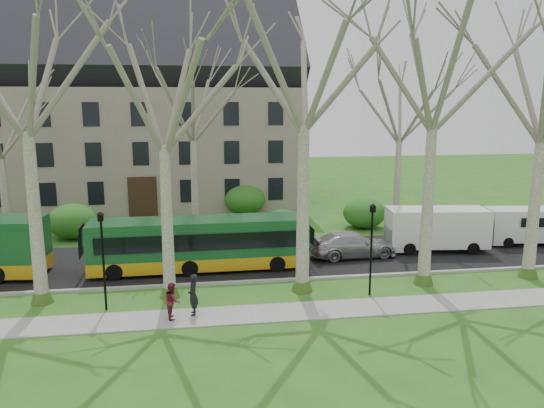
# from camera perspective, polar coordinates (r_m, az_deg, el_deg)

# --- Properties ---
(ground) EXTENTS (120.00, 120.00, 0.00)m
(ground) POSITION_cam_1_polar(r_m,az_deg,el_deg) (25.46, -3.38, -9.67)
(ground) COLOR #2D641C
(ground) RESTS_ON ground
(sidewalk) EXTENTS (70.00, 2.00, 0.06)m
(sidewalk) POSITION_cam_1_polar(r_m,az_deg,el_deg) (23.14, -2.80, -11.78)
(sidewalk) COLOR gray
(sidewalk) RESTS_ON ground
(road) EXTENTS (80.00, 8.00, 0.06)m
(road) POSITION_cam_1_polar(r_m,az_deg,el_deg) (30.64, -4.33, -6.00)
(road) COLOR black
(road) RESTS_ON ground
(curb) EXTENTS (80.00, 0.25, 0.14)m
(curb) POSITION_cam_1_polar(r_m,az_deg,el_deg) (26.84, -3.68, -8.41)
(curb) COLOR #A5A39E
(curb) RESTS_ON ground
(building) EXTENTS (26.50, 12.20, 16.00)m
(building) POSITION_cam_1_polar(r_m,az_deg,el_deg) (47.89, -13.46, 9.65)
(building) COLOR gray
(building) RESTS_ON ground
(tree_row_verge) EXTENTS (49.00, 7.00, 14.00)m
(tree_row_verge) POSITION_cam_1_polar(r_m,az_deg,el_deg) (24.20, -3.63, 6.28)
(tree_row_verge) COLOR gray
(tree_row_verge) RESTS_ON ground
(tree_row_far) EXTENTS (33.00, 7.00, 12.00)m
(tree_row_far) POSITION_cam_1_polar(r_m,az_deg,el_deg) (34.86, -7.36, 6.03)
(tree_row_far) COLOR gray
(tree_row_far) RESTS_ON ground
(lamp_row) EXTENTS (36.22, 0.22, 4.30)m
(lamp_row) POSITION_cam_1_polar(r_m,az_deg,el_deg) (23.71, -3.23, -4.70)
(lamp_row) COLOR black
(lamp_row) RESTS_ON ground
(hedges) EXTENTS (30.60, 8.60, 2.00)m
(hedges) POSITION_cam_1_polar(r_m,az_deg,el_deg) (38.65, -12.22, -1.14)
(hedges) COLOR #244F16
(hedges) RESTS_ON ground
(bus_follow) EXTENTS (11.50, 2.53, 2.87)m
(bus_follow) POSITION_cam_1_polar(r_m,az_deg,el_deg) (28.68, -7.76, -4.23)
(bus_follow) COLOR #175025
(bus_follow) RESTS_ON road
(sedan) EXTENTS (5.19, 2.43, 1.47)m
(sedan) POSITION_cam_1_polar(r_m,az_deg,el_deg) (31.20, 8.68, -4.33)
(sedan) COLOR #A5A5AA
(sedan) RESTS_ON road
(van_a) EXTENTS (6.13, 2.85, 2.58)m
(van_a) POSITION_cam_1_polar(r_m,az_deg,el_deg) (33.53, 17.28, -2.65)
(van_a) COLOR white
(van_a) RESTS_ON road
(van_b) EXTENTS (5.42, 2.50, 2.28)m
(van_b) POSITION_cam_1_polar(r_m,az_deg,el_deg) (37.22, 25.88, -2.17)
(van_b) COLOR white
(van_b) RESTS_ON road
(pedestrian_a) EXTENTS (0.43, 0.65, 1.77)m
(pedestrian_a) POSITION_cam_1_polar(r_m,az_deg,el_deg) (22.97, -8.49, -9.62)
(pedestrian_a) COLOR black
(pedestrian_a) RESTS_ON sidewalk
(pedestrian_b) EXTENTS (0.66, 0.80, 1.54)m
(pedestrian_b) POSITION_cam_1_polar(r_m,az_deg,el_deg) (22.79, -10.66, -10.17)
(pedestrian_b) COLOR maroon
(pedestrian_b) RESTS_ON sidewalk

